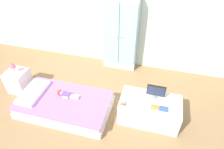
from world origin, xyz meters
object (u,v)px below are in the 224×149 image
Objects in this scene: book_orange at (155,107)px; doll at (64,94)px; wardrobe at (121,34)px; tv_monitor at (156,91)px; table_lamp at (12,65)px; nightstand at (19,81)px; book_blue at (164,109)px; rocking_horse_toy at (124,103)px; bed at (65,105)px; tv_stand at (149,110)px.

doll is at bearing 178.46° from book_orange.
wardrobe is at bearing 121.11° from book_orange.
table_lamp is at bearing -179.69° from tv_monitor.
nightstand is 3.30× the size of book_blue.
book_orange is (0.46, 0.07, -0.04)m from rocking_horse_toy.
rocking_horse_toy reaches higher than doll.
bed is at bearing 179.49° from rocking_horse_toy.
nightstand is at bearing 178.31° from tv_stand.
book_blue is (0.58, 0.07, -0.04)m from rocking_horse_toy.
rocking_horse_toy is at bearing -0.51° from bed.
nightstand is 2.51m from tv_monitor.
wardrobe is 1.69m from book_orange.
book_blue is (2.63, -0.18, 0.20)m from nightstand.
bed is 13.04× the size of book_orange.
nightstand reaches higher than doll.
book_orange is at bearing -1.54° from doll.
bed is 7.16× the size of table_lamp.
nightstand reaches higher than book_blue.
tv_monitor reaches higher than nightstand.
tv_monitor reaches higher than bed.
rocking_horse_toy is at bearing -5.84° from doll.
wardrobe is at bearing 36.77° from table_lamp.
tv_monitor reaches higher than table_lamp.
wardrobe is at bearing 124.78° from book_blue.
book_blue is at bearing -53.00° from tv_monitor.
table_lamp is 2.05× the size of rocking_horse_toy.
table_lamp is (-1.04, 0.24, 0.46)m from bed.
tv_monitor reaches higher than tv_stand.
tv_monitor is at bearing 0.31° from nightstand.
wardrobe reaches higher than book_blue.
tv_stand is (0.79, -1.30, -0.57)m from wardrobe.
tv_monitor reaches higher than book_blue.
doll is 1.06m from table_lamp.
doll is at bearing -8.13° from nightstand.
tv_monitor is at bearing 59.64° from tv_stand.
rocking_horse_toy is 0.81× the size of book_blue.
book_blue is (0.98, -1.42, -0.36)m from wardrobe.
book_blue is (2.63, -0.18, -0.15)m from table_lamp.
tv_monitor is at bearing 10.01° from bed.
book_orange reaches higher than bed.
tv_stand is at bearing -1.69° from nightstand.
tv_monitor is 0.24m from book_orange.
wardrobe is (1.65, 1.23, 0.21)m from table_lamp.
bed is at bearing -169.99° from tv_monitor.
table_lamp reaches higher than book_blue.
book_blue reaches higher than tv_stand.
wardrobe reaches higher than rocking_horse_toy.
doll is 0.42× the size of tv_stand.
book_orange is (0.02, -0.20, -0.14)m from tv_monitor.
wardrobe is 1.57m from rocking_horse_toy.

